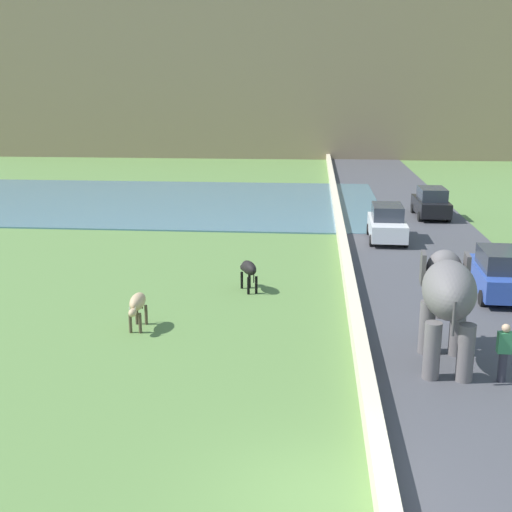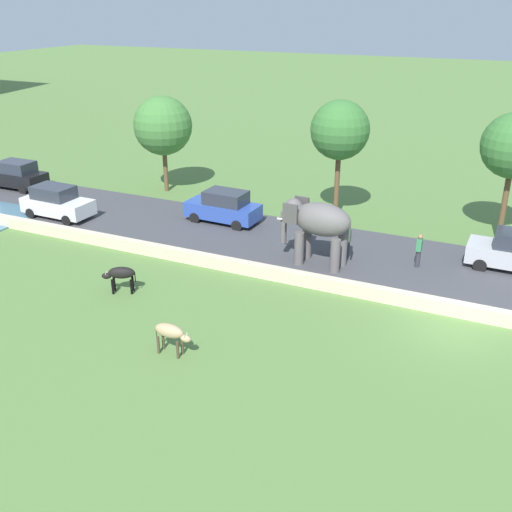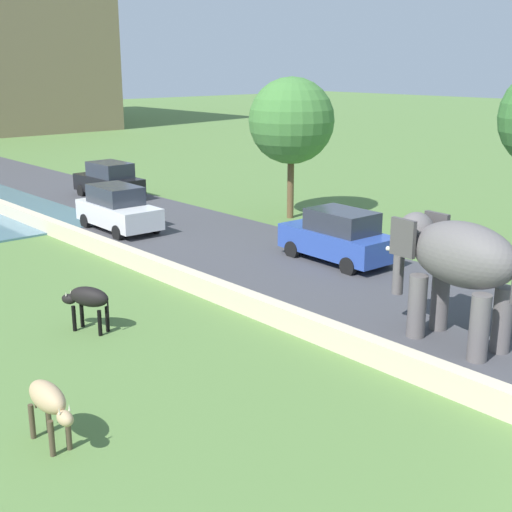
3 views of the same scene
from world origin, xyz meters
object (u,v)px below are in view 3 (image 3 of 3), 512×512
Objects in this scene: cow_black at (88,299)px; car_black at (109,181)px; car_blue at (338,237)px; elephant at (455,261)px; car_white at (118,209)px; cow_tan at (49,401)px.

car_black is at bearing 58.48° from cow_black.
car_blue and car_black have the same top height.
elephant is 21.55m from car_black.
car_blue is (3.15, -8.74, 0.00)m from car_white.
cow_black is at bearing 133.51° from elephant.
car_white reaches higher than cow_black.
car_blue is at bearing 63.84° from elephant.
car_blue is at bearing 0.14° from cow_black.
car_white is 2.90× the size of cow_tan.
cow_black is (-9.16, -0.02, -0.06)m from car_blue.
car_blue is 1.01× the size of car_black.
car_blue is at bearing -90.01° from car_black.
car_black is at bearing 57.64° from cow_tan.
cow_tan is (-9.09, -13.14, -0.06)m from car_white.
car_blue is 13.01m from cow_tan.
car_blue is 14.91m from car_black.
elephant is at bearing -46.49° from cow_black.
car_white is 0.99× the size of car_blue.
elephant is at bearing -89.93° from car_white.
car_white is 15.98m from cow_tan.
cow_black and cow_tan have the same top height.
car_white is 6.93m from car_black.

